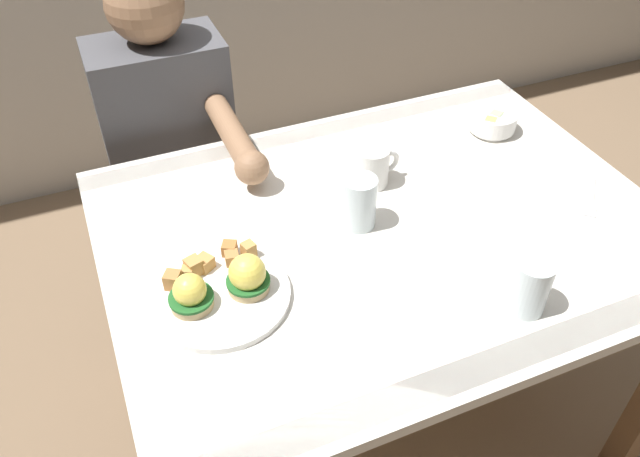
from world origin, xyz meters
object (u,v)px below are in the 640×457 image
object	(u,v)px
fork	(591,199)
water_glass_near	(359,204)
dining_table	(384,259)
fruit_bowl	(492,121)
coffee_mug	(373,165)
eggs_benedict_plate	(220,288)
diner_person	(174,148)
water_glass_far	(529,289)

from	to	relation	value
fork	water_glass_near	xyz separation A→B (m)	(-0.52, 0.13, 0.05)
dining_table	fruit_bowl	xyz separation A→B (m)	(0.42, 0.22, 0.14)
dining_table	coffee_mug	bearing A→B (deg)	76.77
dining_table	eggs_benedict_plate	world-z (taller)	eggs_benedict_plate
fruit_bowl	coffee_mug	world-z (taller)	coffee_mug
coffee_mug	water_glass_near	world-z (taller)	water_glass_near
dining_table	fork	size ratio (longest dim) A/B	9.54
fruit_bowl	fork	xyz separation A→B (m)	(0.05, -0.33, -0.03)
dining_table	diner_person	distance (m)	0.69
fruit_bowl	diner_person	world-z (taller)	diner_person
water_glass_far	fruit_bowl	bearing A→B (deg)	61.60
eggs_benedict_plate	diner_person	distance (m)	0.68
dining_table	diner_person	xyz separation A→B (m)	(-0.34, 0.60, 0.02)
eggs_benedict_plate	diner_person	size ratio (longest dim) A/B	0.24
coffee_mug	fork	world-z (taller)	coffee_mug
water_glass_near	diner_person	xyz separation A→B (m)	(-0.29, 0.58, -0.14)
dining_table	water_glass_near	xyz separation A→B (m)	(-0.06, 0.03, 0.16)
eggs_benedict_plate	diner_person	bearing A→B (deg)	86.05
dining_table	water_glass_far	size ratio (longest dim) A/B	10.44
eggs_benedict_plate	fruit_bowl	bearing A→B (deg)	19.94
eggs_benedict_plate	fork	distance (m)	0.86
dining_table	water_glass_far	distance (m)	0.37
water_glass_far	diner_person	xyz separation A→B (m)	(-0.47, 0.91, -0.14)
dining_table	coffee_mug	xyz separation A→B (m)	(0.03, 0.15, 0.16)
dining_table	fruit_bowl	size ratio (longest dim) A/B	10.00
water_glass_near	water_glass_far	xyz separation A→B (m)	(0.18, -0.34, -0.00)
fruit_bowl	fork	bearing A→B (deg)	-81.64
eggs_benedict_plate	water_glass_far	size ratio (longest dim) A/B	2.35
fruit_bowl	water_glass_near	world-z (taller)	water_glass_near
coffee_mug	water_glass_far	world-z (taller)	water_glass_far
water_glass_near	fork	bearing A→B (deg)	-13.84
coffee_mug	diner_person	xyz separation A→B (m)	(-0.38, 0.46, -0.14)
fork	eggs_benedict_plate	bearing A→B (deg)	177.68
eggs_benedict_plate	water_glass_far	xyz separation A→B (m)	(0.52, -0.24, 0.02)
eggs_benedict_plate	fruit_bowl	xyz separation A→B (m)	(0.81, 0.29, 0.00)
eggs_benedict_plate	fork	size ratio (longest dim) A/B	2.15
dining_table	diner_person	world-z (taller)	diner_person
coffee_mug	fork	bearing A→B (deg)	-29.99
diner_person	water_glass_far	bearing A→B (deg)	-62.70
diner_person	water_glass_near	bearing A→B (deg)	-63.51
fork	water_glass_near	distance (m)	0.54
coffee_mug	water_glass_far	bearing A→B (deg)	-78.48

